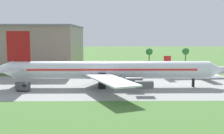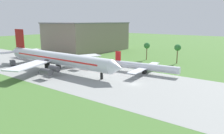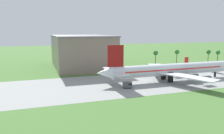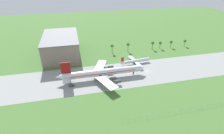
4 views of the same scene
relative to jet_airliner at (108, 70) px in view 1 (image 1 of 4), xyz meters
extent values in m
cylinder|color=silver|center=(1.28, 0.00, 0.05)|extent=(64.95, 5.85, 5.85)
cone|color=silver|center=(36.10, 0.00, 0.05)|extent=(4.68, 5.74, 5.74)
cone|color=silver|center=(-34.85, 0.00, 0.49)|extent=(7.32, 5.56, 5.56)
cube|color=red|center=(1.28, 0.00, 0.49)|extent=(55.21, 5.97, 0.59)
cube|color=maroon|center=(-29.44, 0.00, 7.95)|extent=(7.61, 0.50, 9.95)
cube|color=silver|center=(-29.73, 0.00, 0.93)|extent=(5.27, 23.41, 0.30)
cube|color=silver|center=(0.31, -12.99, -0.97)|extent=(16.79, 26.94, 0.44)
cube|color=silver|center=(0.31, 12.99, -0.97)|extent=(16.79, 26.94, 0.44)
cylinder|color=#4C4C51|center=(8.02, -7.02, -2.69)|extent=(5.27, 2.63, 2.63)
cylinder|color=#4C4C51|center=(10.38, -12.88, -2.69)|extent=(5.27, 2.63, 2.63)
cylinder|color=#4C4C51|center=(8.02, 7.02, -2.69)|extent=(5.27, 2.63, 2.63)
cylinder|color=#4C4C51|center=(10.38, 12.88, -2.69)|extent=(5.27, 2.63, 2.63)
cube|color=black|center=(28.56, 0.00, -3.11)|extent=(0.70, 0.90, 5.15)
cube|color=black|center=(-1.96, -3.22, -3.11)|extent=(2.40, 1.20, 5.15)
cube|color=black|center=(-1.96, 3.22, -3.11)|extent=(2.40, 1.20, 5.15)
cylinder|color=silver|center=(37.29, 19.60, -2.68)|extent=(30.86, 6.08, 3.16)
cube|color=red|center=(23.54, 18.28, 1.11)|extent=(2.85, 0.51, 4.42)
cube|color=silver|center=(37.29, 19.60, -3.00)|extent=(6.41, 27.87, 0.24)
cube|color=black|center=(37.29, 19.60, -4.18)|extent=(1.47, 2.94, 3.00)
cube|color=black|center=(-26.41, -6.82, -5.48)|extent=(3.84, 2.69, 0.40)
cube|color=#4C4C51|center=(-26.41, -6.82, -4.08)|extent=(4.49, 3.05, 2.41)
cube|color=black|center=(-25.32, -7.13, -3.72)|extent=(1.94, 2.36, 0.90)
cube|color=slate|center=(-34.31, 58.93, 4.88)|extent=(36.00, 60.00, 21.12)
cube|color=slate|center=(-34.31, 58.93, 15.84)|extent=(36.72, 61.20, 0.80)
cylinder|color=brown|center=(39.86, 51.26, -1.60)|extent=(0.56, 0.56, 8.17)
sphere|color=#337538|center=(39.86, 51.26, 3.08)|extent=(3.60, 3.60, 3.60)
cylinder|color=brown|center=(21.05, 51.26, -1.70)|extent=(0.56, 0.56, 7.98)
sphere|color=#337538|center=(21.05, 51.26, 2.89)|extent=(3.60, 3.60, 3.60)
camera|label=1|loc=(0.22, -92.54, 12.04)|focal=45.00mm
camera|label=2|loc=(82.82, -64.74, 17.18)|focal=35.00mm
camera|label=3|loc=(-62.87, -92.82, 19.19)|focal=35.00mm
camera|label=4|loc=(-21.33, -127.83, 74.81)|focal=28.00mm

